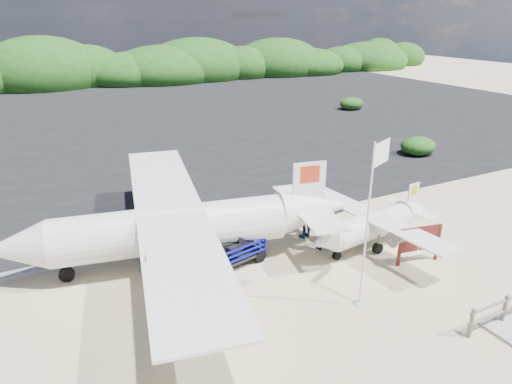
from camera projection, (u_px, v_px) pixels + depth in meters
ground at (296, 281)px, 16.64m from camera, size 160.00×160.00×0.00m
asphalt_apron at (123, 121)px, 41.56m from camera, size 90.00×50.00×0.04m
lagoon at (23, 329)px, 14.09m from camera, size 9.00×7.00×0.40m
vegetation_band at (85, 86)px, 62.33m from camera, size 124.00×8.00×4.40m
baggage_cart at (235, 264)px, 17.77m from camera, size 2.66×1.88×1.20m
flagpole at (359, 304)px, 15.32m from camera, size 1.22×0.90×5.62m
signboard at (417, 262)px, 17.89m from camera, size 1.92×0.53×1.58m
crew_a at (204, 250)px, 17.15m from camera, size 0.65×0.50×1.61m
crew_b at (322, 232)px, 18.67m from camera, size 0.93×0.84×1.57m
crew_c at (306, 216)px, 19.57m from camera, size 1.23×0.73×1.97m
aircraft_large at (312, 124)px, 40.49m from camera, size 18.36×18.36×4.72m
aircraft_small at (52, 112)px, 45.43m from camera, size 6.91×6.91×2.26m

